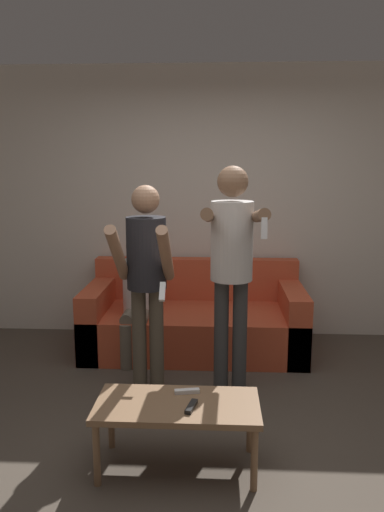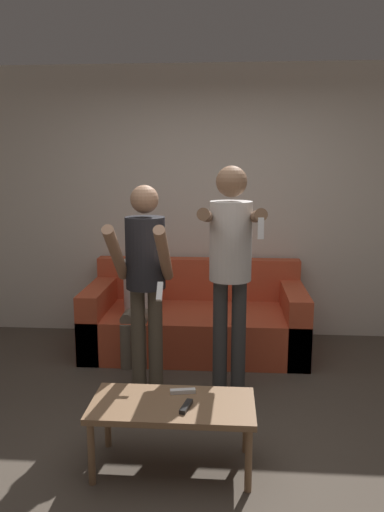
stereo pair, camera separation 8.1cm
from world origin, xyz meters
TOP-DOWN VIEW (x-y plane):
  - ground_plane at (0.00, 0.00)m, footprint 14.00×14.00m
  - wall_back at (0.00, 2.18)m, footprint 6.40×0.06m
  - couch at (-0.14, 1.67)m, footprint 2.02×0.96m
  - person_standing_left at (-0.46, 0.72)m, footprint 0.42×0.66m
  - person_standing_right at (0.17, 0.71)m, footprint 0.43×0.80m
  - person_seated at (-0.65, 1.42)m, footprint 0.28×0.52m
  - coffee_table at (-0.15, -0.23)m, footprint 0.94×0.46m
  - remote_near at (-0.07, -0.29)m, footprint 0.07×0.15m
  - remote_far at (-0.11, -0.10)m, footprint 0.15×0.06m

SIDE VIEW (x-z plane):
  - ground_plane at x=0.00m, z-range 0.00..0.00m
  - couch at x=-0.14m, z-range -0.14..0.68m
  - coffee_table at x=-0.15m, z-range 0.16..0.57m
  - remote_near at x=-0.07m, z-range 0.41..0.43m
  - remote_far at x=-0.11m, z-range 0.41..0.43m
  - person_seated at x=-0.65m, z-range 0.04..1.17m
  - person_standing_left at x=-0.46m, z-range 0.18..1.79m
  - person_standing_right at x=0.17m, z-range 0.23..1.97m
  - wall_back at x=0.00m, z-range 0.00..2.70m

